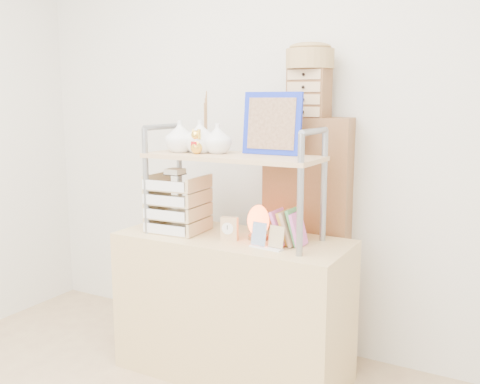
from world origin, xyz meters
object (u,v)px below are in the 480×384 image
object	(u,v)px
cabinet	(307,241)
letter_tray	(176,206)
desk	(233,306)
salt_lamp	(258,222)

from	to	relation	value
cabinet	letter_tray	world-z (taller)	cabinet
desk	cabinet	xyz separation A→B (m)	(0.26, 0.37, 0.30)
desk	cabinet	distance (m)	0.54
salt_lamp	desk	bearing A→B (deg)	-173.43
cabinet	letter_tray	xyz separation A→B (m)	(-0.58, -0.41, 0.21)
cabinet	letter_tray	distance (m)	0.74
desk	letter_tray	bearing A→B (deg)	-172.58
letter_tray	salt_lamp	bearing A→B (deg)	7.16
desk	cabinet	size ratio (longest dim) A/B	0.89
cabinet	salt_lamp	xyz separation A→B (m)	(-0.12, -0.35, 0.17)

